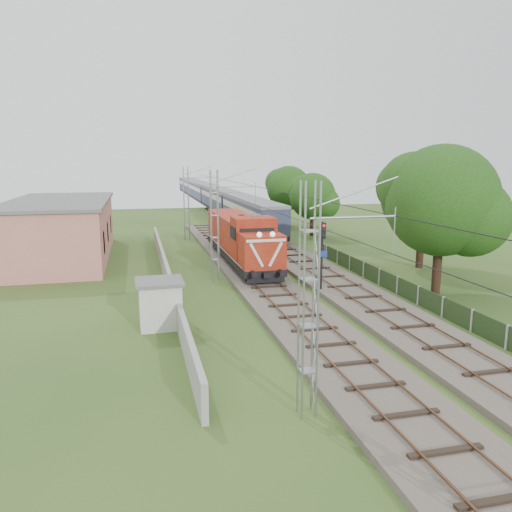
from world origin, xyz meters
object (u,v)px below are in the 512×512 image
object	(u,v)px
relay_hut	(160,303)
coach_rake	(209,194)
locomotive	(240,238)
signal_post	(323,245)

from	to	relation	value
relay_hut	coach_rake	bearing A→B (deg)	79.55
locomotive	coach_rake	distance (m)	52.64
locomotive	signal_post	distance (m)	11.10
locomotive	relay_hut	world-z (taller)	locomotive
locomotive	coach_rake	world-z (taller)	locomotive
signal_post	relay_hut	size ratio (longest dim) A/B	1.89
locomotive	coach_rake	xyz separation A→B (m)	(5.00, 52.40, 0.27)
signal_post	relay_hut	xyz separation A→B (m)	(-10.63, -4.23, -2.01)
locomotive	signal_post	size ratio (longest dim) A/B	3.65
locomotive	signal_post	bearing A→B (deg)	-73.00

